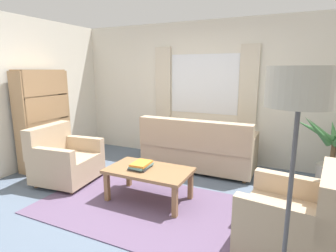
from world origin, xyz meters
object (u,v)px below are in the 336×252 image
(armchair_left, at_px, (64,160))
(potted_plant, at_px, (333,156))
(couch, at_px, (198,149))
(bookshelf, at_px, (45,118))
(coffee_table, at_px, (149,173))
(armchair_right, at_px, (294,219))
(book_stack_on_table, at_px, (141,165))
(standing_lamp, at_px, (298,107))

(armchair_left, height_order, potted_plant, potted_plant)
(armchair_left, distance_m, potted_plant, 4.00)
(couch, height_order, bookshelf, bookshelf)
(couch, bearing_deg, coffee_table, 81.44)
(couch, height_order, armchair_left, couch)
(armchair_right, distance_m, bookshelf, 4.13)
(coffee_table, distance_m, book_stack_on_table, 0.15)
(armchair_left, height_order, coffee_table, armchair_left)
(armchair_left, xyz_separation_m, armchair_right, (3.25, -0.35, 0.00))
(coffee_table, bearing_deg, armchair_left, -179.61)
(bookshelf, bearing_deg, standing_lamp, 68.76)
(coffee_table, height_order, bookshelf, bookshelf)
(couch, xyz_separation_m, bookshelf, (-2.48, -0.99, 0.52))
(armchair_right, xyz_separation_m, book_stack_on_table, (-1.86, 0.34, 0.13))
(armchair_left, bearing_deg, couch, -57.24)
(potted_plant, bearing_deg, coffee_table, -146.95)
(standing_lamp, bearing_deg, bookshelf, 158.76)
(book_stack_on_table, bearing_deg, couch, 77.24)
(armchair_right, bearing_deg, couch, -131.25)
(armchair_left, relative_size, book_stack_on_table, 2.96)
(couch, distance_m, potted_plant, 2.03)
(potted_plant, distance_m, bookshelf, 4.64)
(book_stack_on_table, xyz_separation_m, bookshelf, (-2.16, 0.39, 0.41))
(armchair_right, bearing_deg, standing_lamp, 1.92)
(armchair_right, relative_size, bookshelf, 0.54)
(coffee_table, xyz_separation_m, bookshelf, (-2.27, 0.37, 0.51))
(armchair_right, height_order, book_stack_on_table, armchair_right)
(couch, relative_size, bookshelf, 1.10)
(armchair_right, bearing_deg, potted_plant, 171.99)
(armchair_right, bearing_deg, book_stack_on_table, -93.63)
(couch, relative_size, potted_plant, 1.55)
(potted_plant, bearing_deg, armchair_right, -104.74)
(couch, relative_size, armchair_right, 2.04)
(couch, xyz_separation_m, armchair_left, (-1.70, -1.37, -0.01))
(armchair_right, height_order, standing_lamp, standing_lamp)
(book_stack_on_table, bearing_deg, bookshelf, 169.74)
(couch, xyz_separation_m, coffee_table, (-0.20, -1.36, 0.01))
(armchair_right, xyz_separation_m, standing_lamp, (-0.07, -0.81, 1.15))
(potted_plant, bearing_deg, book_stack_on_table, -147.85)
(couch, relative_size, book_stack_on_table, 6.09)
(armchair_left, bearing_deg, book_stack_on_table, -96.42)
(armchair_right, relative_size, coffee_table, 0.85)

